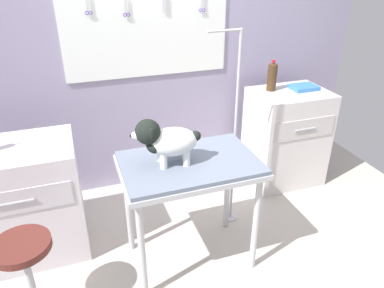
% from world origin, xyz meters
% --- Properties ---
extents(ground, '(4.40, 4.00, 0.04)m').
position_xyz_m(ground, '(0.00, 0.00, -0.02)').
color(ground, '#B8B1A3').
extents(rear_wall_panel, '(4.00, 0.09, 2.30)m').
position_xyz_m(rear_wall_panel, '(-0.00, 1.28, 1.16)').
color(rear_wall_panel, '#9289A7').
rests_on(rear_wall_panel, ground).
extents(grooming_table, '(0.90, 0.59, 0.82)m').
position_xyz_m(grooming_table, '(-0.06, 0.10, 0.73)').
color(grooming_table, '#B7B7BC').
rests_on(grooming_table, ground).
extents(grooming_arm, '(0.29, 0.11, 1.57)m').
position_xyz_m(grooming_arm, '(0.40, 0.42, 0.73)').
color(grooming_arm, '#B7B7BC').
rests_on(grooming_arm, ground).
extents(dog, '(0.44, 0.23, 0.31)m').
position_xyz_m(dog, '(-0.21, 0.12, 0.99)').
color(dog, white).
rests_on(dog, grooming_table).
extents(counter_left, '(0.80, 0.58, 0.86)m').
position_xyz_m(counter_left, '(-1.16, 0.58, 0.43)').
color(counter_left, silver).
rests_on(counter_left, ground).
extents(cabinet_right, '(0.68, 0.54, 0.91)m').
position_xyz_m(cabinet_right, '(1.16, 0.83, 0.46)').
color(cabinet_right, silver).
rests_on(cabinet_right, ground).
extents(stool, '(0.32, 0.32, 0.60)m').
position_xyz_m(stool, '(-1.10, -0.08, 0.49)').
color(stool, '#9E9EA3').
rests_on(stool, ground).
extents(soda_bottle, '(0.08, 0.08, 0.27)m').
position_xyz_m(soda_bottle, '(1.00, 0.93, 1.04)').
color(soda_bottle, '#402B17').
rests_on(soda_bottle, cabinet_right).
extents(supply_tray, '(0.24, 0.18, 0.04)m').
position_xyz_m(supply_tray, '(1.30, 0.86, 0.93)').
color(supply_tray, '#3878BE').
rests_on(supply_tray, cabinet_right).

